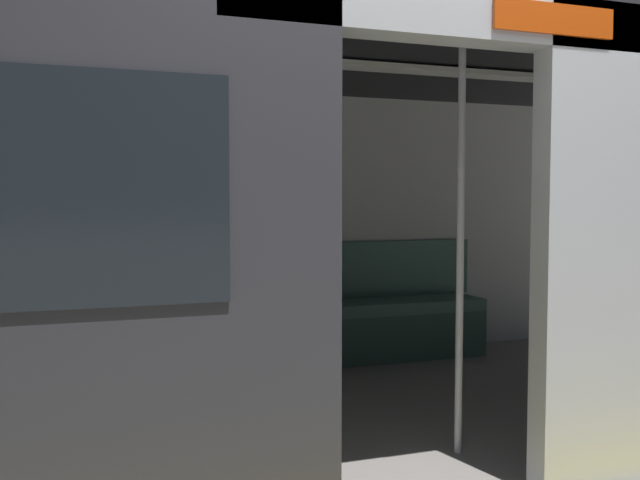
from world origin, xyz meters
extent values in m
cube|color=#ADAFB5|center=(-0.90, 0.02, 1.03)|extent=(0.90, 0.12, 2.05)
cube|color=black|center=(-0.90, 0.03, 1.27)|extent=(0.49, 0.02, 0.55)
cube|color=black|center=(1.41, 0.09, 1.27)|extent=(1.10, 0.02, 0.76)
cube|color=#ADAFB5|center=(0.00, 0.00, 1.95)|extent=(1.79, 0.16, 0.20)
cube|color=#BF3F0C|center=(-0.45, 0.09, 1.95)|extent=(0.56, 0.02, 0.12)
cube|color=black|center=(0.00, -1.38, 2.11)|extent=(6.40, 2.92, 0.12)
cube|color=gray|center=(0.00, -1.38, 0.00)|extent=(6.08, 2.76, 0.01)
cube|color=silver|center=(0.00, -2.76, 1.03)|extent=(6.08, 0.10, 2.05)
cube|color=#4C7566|center=(0.00, -2.70, 0.68)|extent=(3.52, 0.06, 0.45)
cube|color=white|center=(0.00, -1.38, 2.02)|extent=(4.48, 0.16, 0.03)
cube|color=#4C7566|center=(0.00, -2.48, 0.41)|extent=(3.38, 0.44, 0.09)
cube|color=#39574C|center=(0.00, -2.28, 0.18)|extent=(3.38, 0.04, 0.37)
cube|color=#4C8CC6|center=(0.06, -2.46, 0.71)|extent=(0.40, 0.26, 0.50)
sphere|color=beige|center=(0.06, -2.46, 1.05)|extent=(0.21, 0.21, 0.21)
sphere|color=brown|center=(0.05, -2.47, 1.09)|extent=(0.19, 0.19, 0.19)
cylinder|color=#4C8CC6|center=(-0.17, -2.41, 0.74)|extent=(0.08, 0.08, 0.44)
cylinder|color=#4C8CC6|center=(0.29, -2.46, 0.74)|extent=(0.08, 0.08, 0.44)
cylinder|color=#38334C|center=(-0.01, -2.25, 0.51)|extent=(0.18, 0.41, 0.14)
cylinder|color=#38334C|center=(0.17, -2.28, 0.51)|extent=(0.18, 0.41, 0.14)
cylinder|color=#38334C|center=(0.01, -2.06, 0.25)|extent=(0.10, 0.10, 0.42)
cylinder|color=#38334C|center=(0.19, -2.08, 0.25)|extent=(0.10, 0.10, 0.42)
cube|color=black|center=(0.02, -2.01, 0.03)|extent=(0.12, 0.23, 0.06)
cube|color=black|center=(0.20, -2.03, 0.03)|extent=(0.12, 0.23, 0.06)
cube|color=brown|center=(-0.32, -2.47, 0.54)|extent=(0.26, 0.14, 0.17)
cube|color=#472718|center=(-0.32, -2.39, 0.53)|extent=(0.02, 0.01, 0.14)
cube|color=#26598C|center=(0.45, -2.48, 0.47)|extent=(0.19, 0.24, 0.03)
cylinder|color=silver|center=(0.39, -0.50, 1.02)|extent=(0.04, 0.04, 2.03)
cylinder|color=silver|center=(-0.39, -0.50, 1.02)|extent=(0.04, 0.04, 2.03)
camera|label=1|loc=(1.35, 2.40, 1.24)|focal=38.81mm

